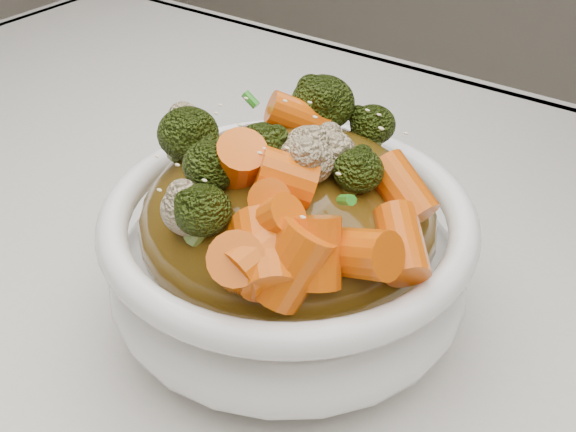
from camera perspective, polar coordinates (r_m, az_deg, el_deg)
The scene contains 8 objects.
tablecloth at distance 0.51m, azimuth -2.61°, elevation -6.02°, with size 1.20×0.80×0.04m, color silver.
bowl at distance 0.43m, azimuth 0.00°, elevation -3.70°, with size 0.23×0.23×0.09m, color white, non-canonical shape.
sauce_base at distance 0.41m, azimuth 0.00°, elevation -0.36°, with size 0.18×0.18×0.10m, color #533A0E.
carrots at distance 0.38m, azimuth 0.00°, elevation 7.74°, with size 0.18×0.18×0.05m, color #DF5807, non-canonical shape.
broccoli at distance 0.38m, azimuth 0.00°, elevation 7.60°, with size 0.18×0.18×0.05m, color black, non-canonical shape.
cauliflower at distance 0.38m, azimuth 0.00°, elevation 7.32°, with size 0.18×0.18×0.04m, color tan, non-canonical shape.
scallions at distance 0.38m, azimuth 0.00°, elevation 7.88°, with size 0.14×0.14×0.02m, color #2B8C20, non-canonical shape.
sesame_seeds at distance 0.38m, azimuth 0.00°, elevation 7.88°, with size 0.16×0.16×0.01m, color beige, non-canonical shape.
Camera 1 is at (0.24, -0.30, 1.07)m, focal length 42.00 mm.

